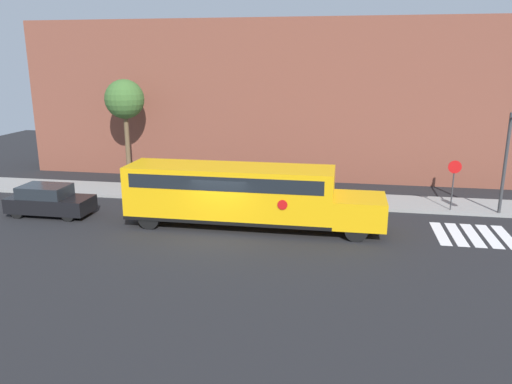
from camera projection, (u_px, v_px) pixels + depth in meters
The scene contains 8 objects.
ground_plane at pixel (219, 235), 22.49m from camera, with size 60.00×60.00×0.00m, color black.
sidewalk_strip at pixel (247, 196), 28.65m from camera, with size 44.00×3.00×0.15m.
building_backdrop at pixel (265, 99), 33.55m from camera, with size 32.00×4.00×10.18m.
crosswalk_stripes at pixel (473, 235), 22.48m from camera, with size 3.30×3.20×0.01m.
school_bus at pixel (241, 193), 23.24m from camera, with size 11.96×2.57×2.89m.
parked_car at pixel (49, 201), 25.20m from camera, with size 4.18×1.78×1.55m.
stop_sign at pixel (454, 179), 25.34m from camera, with size 0.66×0.10×2.75m.
tree_near_sidewalk at pixel (125, 100), 31.01m from camera, with size 2.44×2.44×6.51m.
Camera 1 is at (5.36, -20.61, 7.65)m, focal length 35.00 mm.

